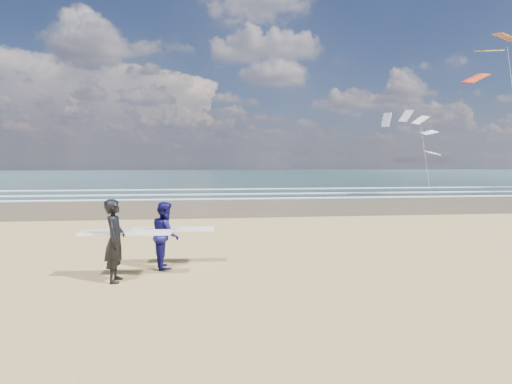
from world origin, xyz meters
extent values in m
cube|color=#4B3E28|center=(20.00, 18.00, 0.01)|extent=(220.00, 12.00, 0.01)
cube|color=#1A383A|center=(20.00, 72.00, 0.01)|extent=(220.00, 100.00, 0.02)
cube|color=white|center=(20.00, 22.80, 0.05)|extent=(220.00, 0.50, 0.05)
cube|color=white|center=(20.00, 27.50, 0.05)|extent=(220.00, 0.50, 0.05)
cube|color=white|center=(20.00, 34.00, 0.05)|extent=(220.00, 0.50, 0.05)
imported|color=black|center=(-0.42, 0.56, 0.98)|extent=(0.48, 0.72, 1.95)
cube|color=white|center=(-0.22, 0.91, 1.11)|extent=(2.23, 0.67, 0.07)
imported|color=#100D4B|center=(0.66, 1.80, 0.88)|extent=(0.83, 0.97, 1.77)
cube|color=white|center=(0.86, 2.15, 0.98)|extent=(2.23, 0.66, 0.07)
cube|color=slate|center=(19.47, 22.85, 0.05)|extent=(0.12, 0.12, 0.10)
camera|label=1|loc=(1.51, -10.35, 2.86)|focal=32.00mm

